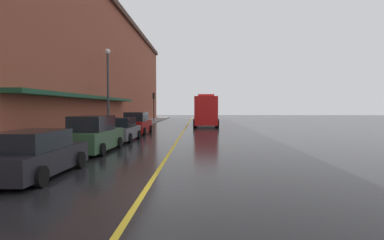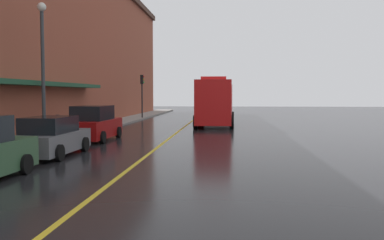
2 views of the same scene
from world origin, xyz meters
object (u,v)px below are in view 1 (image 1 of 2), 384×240
object	(u,v)px
parked_car_2	(122,130)
parking_meter_2	(33,139)
parking_meter_0	(20,141)
parked_car_3	(137,124)
parked_car_1	(94,135)
fire_truck	(206,111)
traffic_light_near	(154,102)
parking_meter_1	(116,123)
parked_car_0	(35,155)
street_lamp_left	(108,82)

from	to	relation	value
parked_car_2	parking_meter_2	size ratio (longest dim) A/B	3.27
parking_meter_2	parking_meter_0	bearing A→B (deg)	-90.00
parked_car_3	parking_meter_0	size ratio (longest dim) A/B	3.51
parked_car_1	parking_meter_2	size ratio (longest dim) A/B	3.63
parked_car_3	parking_meter_0	bearing A→B (deg)	176.42
parked_car_2	parking_meter_0	distance (m)	9.89
fire_truck	traffic_light_near	xyz separation A→B (m)	(-7.64, 8.21, 1.35)
parking_meter_1	parked_car_0	bearing A→B (deg)	-85.16
parked_car_1	parked_car_3	bearing A→B (deg)	1.21
parked_car_0	parked_car_2	world-z (taller)	parked_car_2
parking_meter_1	street_lamp_left	world-z (taller)	street_lamp_left
parking_meter_1	parking_meter_2	size ratio (longest dim) A/B	1.00
parked_car_3	parking_meter_2	bearing A→B (deg)	176.10
fire_truck	parking_meter_2	size ratio (longest dim) A/B	6.67
parking_meter_0	parking_meter_1	xyz separation A→B (m)	(0.00, 13.95, 0.00)
parked_car_2	parking_meter_1	xyz separation A→B (m)	(-1.48, 4.17, 0.30)
parked_car_0	parking_meter_1	distance (m)	15.40
parking_meter_2	parking_meter_1	bearing A→B (deg)	90.00
parked_car_0	parking_meter_0	distance (m)	1.94
parked_car_2	parked_car_1	bearing A→B (deg)	179.66
traffic_light_near	parking_meter_0	bearing A→B (deg)	-90.10
parking_meter_2	parked_car_1	bearing A→B (deg)	69.05
parked_car_2	parked_car_3	distance (m)	5.78
parked_car_1	parked_car_2	distance (m)	5.37
parked_car_3	traffic_light_near	size ratio (longest dim) A/B	1.09
parked_car_2	traffic_light_near	size ratio (longest dim) A/B	1.01
parked_car_2	parking_meter_1	world-z (taller)	parked_car_2
parking_meter_1	street_lamp_left	size ratio (longest dim) A/B	0.19
fire_truck	traffic_light_near	world-z (taller)	traffic_light_near
parked_car_0	parked_car_1	xyz separation A→B (m)	(0.04, 5.80, 0.14)
parking_meter_0	street_lamp_left	xyz separation A→B (m)	(-0.60, 13.69, 3.34)
parked_car_2	parking_meter_2	bearing A→B (deg)	171.71
fire_truck	street_lamp_left	distance (m)	15.65
parked_car_1	parking_meter_2	xyz separation A→B (m)	(-1.34, -3.49, 0.18)
parked_car_2	fire_truck	bearing A→B (deg)	-18.98
street_lamp_left	traffic_light_near	bearing A→B (deg)	88.21
parked_car_2	parked_car_3	bearing A→B (deg)	2.12
parked_car_2	street_lamp_left	world-z (taller)	street_lamp_left
parking_meter_0	parking_meter_2	world-z (taller)	same
parked_car_3	street_lamp_left	distance (m)	4.44
parked_car_3	parking_meter_2	xyz separation A→B (m)	(-1.39, -14.63, 0.18)
parked_car_0	parked_car_3	xyz separation A→B (m)	(0.09, 16.95, 0.14)
parked_car_0	parking_meter_1	xyz separation A→B (m)	(-1.30, 15.34, 0.32)
fire_truck	parked_car_0	bearing A→B (deg)	-11.84
parked_car_3	traffic_light_near	world-z (taller)	traffic_light_near
parked_car_3	parked_car_2	bearing A→B (deg)	-177.56
parking_meter_1	parked_car_1	bearing A→B (deg)	-82.03
fire_truck	street_lamp_left	world-z (taller)	street_lamp_left
traffic_light_near	parking_meter_2	bearing A→B (deg)	-90.10
parking_meter_1	traffic_light_near	distance (m)	21.07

